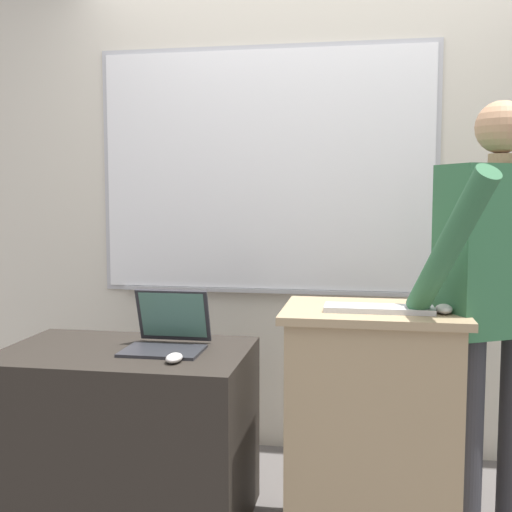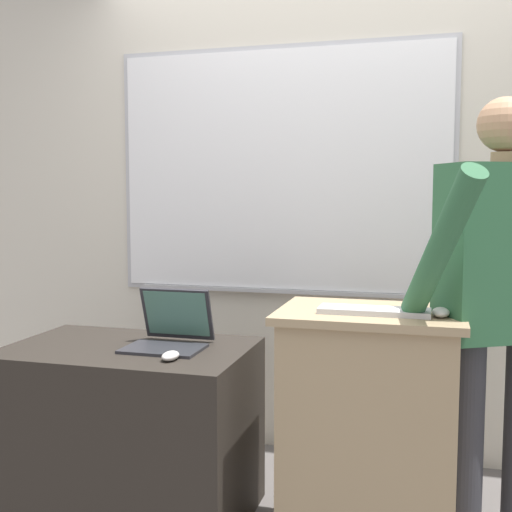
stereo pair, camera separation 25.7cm
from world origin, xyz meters
TOP-DOWN VIEW (x-y plane):
  - back_wall at (-0.01, 1.29)m, footprint 6.40×0.17m
  - lectern_podium at (0.28, 0.34)m, footprint 0.68×0.50m
  - side_desk at (-0.71, 0.34)m, footprint 1.00×0.65m
  - person_presenter at (0.73, 0.39)m, footprint 0.60×0.71m
  - laptop at (-0.55, 0.40)m, footprint 0.32×0.30m
  - wireless_keyboard at (0.30, 0.28)m, footprint 0.40×0.13m
  - computer_mouse_by_laptop at (-0.45, 0.18)m, footprint 0.06×0.10m
  - computer_mouse_by_keyboard at (0.53, 0.27)m, footprint 0.06×0.10m

SIDE VIEW (x-z plane):
  - side_desk at x=-0.71m, z-range 0.00..0.73m
  - lectern_podium at x=0.28m, z-range 0.00..0.93m
  - computer_mouse_by_laptop at x=-0.45m, z-range 0.73..0.76m
  - laptop at x=-0.55m, z-range 0.68..0.92m
  - wireless_keyboard at x=0.30m, z-range 0.93..0.95m
  - computer_mouse_by_keyboard at x=0.53m, z-range 0.93..0.96m
  - person_presenter at x=0.73m, z-range 0.13..1.84m
  - back_wall at x=-0.01m, z-range 0.00..2.96m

